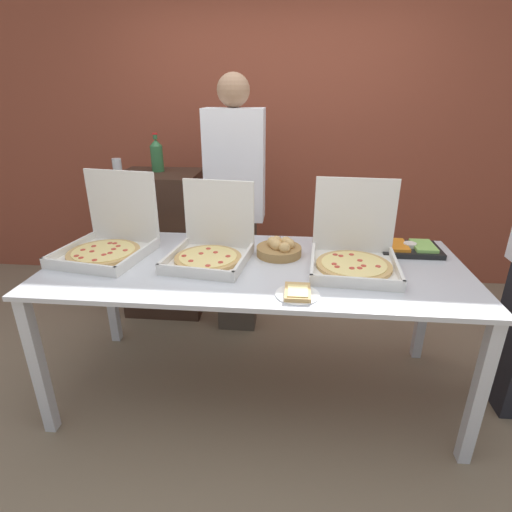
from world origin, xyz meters
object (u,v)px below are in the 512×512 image
at_px(veggie_tray, 409,248).
at_px(bread_basket, 279,248).
at_px(person_guest_plaid, 236,206).
at_px(pizza_box_near_right, 354,253).
at_px(soda_can_silver, 117,167).
at_px(pizza_box_near_left, 109,241).
at_px(soda_bottle, 157,155).
at_px(pizza_box_far_right, 211,247).
at_px(paper_plate_front_right, 298,293).

distance_m(veggie_tray, bread_basket, 0.77).
height_order(veggie_tray, person_guest_plaid, person_guest_plaid).
relative_size(pizza_box_near_right, soda_can_silver, 3.97).
relative_size(pizza_box_near_right, pizza_box_near_left, 0.91).
xyz_separation_m(veggie_tray, bread_basket, (-0.76, -0.13, 0.02)).
relative_size(soda_bottle, soda_can_silver, 2.30).
distance_m(pizza_box_far_right, soda_can_silver, 1.19).
bearing_deg(paper_plate_front_right, person_guest_plaid, 112.35).
xyz_separation_m(soda_bottle, person_guest_plaid, (0.64, -0.31, -0.30)).
height_order(bread_basket, soda_can_silver, soda_can_silver).
height_order(pizza_box_near_left, soda_bottle, soda_bottle).
relative_size(pizza_box_near_left, soda_bottle, 1.90).
bearing_deg(pizza_box_near_left, paper_plate_front_right, -11.20).
relative_size(paper_plate_front_right, bread_basket, 0.80).
height_order(pizza_box_far_right, bread_basket, pizza_box_far_right).
relative_size(paper_plate_front_right, soda_bottle, 0.72).
height_order(paper_plate_front_right, soda_can_silver, soda_can_silver).
xyz_separation_m(pizza_box_far_right, veggie_tray, (1.14, 0.23, -0.05)).
bearing_deg(pizza_box_near_left, bread_basket, 13.72).
bearing_deg(pizza_box_near_right, person_guest_plaid, 140.30).
relative_size(pizza_box_far_right, pizza_box_near_left, 0.89).
distance_m(pizza_box_near_right, veggie_tray, 0.44).
relative_size(bread_basket, soda_bottle, 0.90).
relative_size(pizza_box_near_right, paper_plate_front_right, 2.38).
xyz_separation_m(pizza_box_near_left, veggie_tray, (1.74, 0.19, -0.06)).
bearing_deg(soda_bottle, veggie_tray, -23.55).
bearing_deg(veggie_tray, person_guest_plaid, 157.54).
bearing_deg(pizza_box_near_left, soda_bottle, 99.49).
relative_size(pizza_box_near_right, veggie_tray, 1.43).
bearing_deg(pizza_box_far_right, paper_plate_front_right, -31.02).
relative_size(pizza_box_near_right, soda_bottle, 1.72).
bearing_deg(person_guest_plaid, veggie_tray, 157.54).
height_order(veggie_tray, soda_bottle, soda_bottle).
distance_m(paper_plate_front_right, soda_bottle, 1.79).
xyz_separation_m(pizza_box_far_right, bread_basket, (0.38, 0.10, -0.03)).
bearing_deg(soda_can_silver, person_guest_plaid, -7.49).
relative_size(veggie_tray, bread_basket, 1.34).
distance_m(bread_basket, soda_bottle, 1.37).
distance_m(pizza_box_near_left, paper_plate_front_right, 1.16).
distance_m(pizza_box_near_left, soda_bottle, 1.01).
distance_m(veggie_tray, soda_bottle, 1.94).
bearing_deg(person_guest_plaid, soda_can_silver, -7.49).
height_order(pizza_box_far_right, soda_can_silver, soda_can_silver).
xyz_separation_m(pizza_box_far_right, soda_bottle, (-0.60, 0.98, 0.35)).
bearing_deg(paper_plate_front_right, pizza_box_far_right, 141.48).
xyz_separation_m(pizza_box_far_right, person_guest_plaid, (0.04, 0.68, 0.05)).
xyz_separation_m(pizza_box_near_left, soda_can_silver, (-0.24, 0.76, 0.28)).
bearing_deg(person_guest_plaid, pizza_box_far_right, 86.25).
height_order(soda_can_silver, person_guest_plaid, person_guest_plaid).
bearing_deg(pizza_box_near_right, veggie_tray, 38.44).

